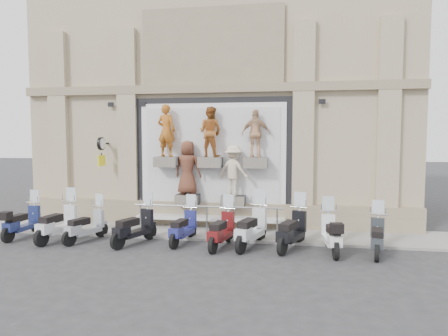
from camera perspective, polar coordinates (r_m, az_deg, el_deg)
The scene contains 16 objects.
ground at distance 11.50m, azimuth -4.58°, elevation -11.62°, with size 90.00×90.00×0.00m, color #2D2D30.
sidewalk at distance 13.47m, azimuth -2.37°, elevation -9.05°, with size 16.00×2.20×0.08m, color #989590.
building at distance 18.14m, azimuth 0.88°, elevation 13.36°, with size 14.00×8.60×12.00m, color tan, non-canonical shape.
shop_vitrine at distance 13.74m, azimuth -1.73°, elevation 1.20°, with size 5.60×0.94×4.30m.
guard_rail at distance 13.28m, azimuth -2.46°, elevation -7.36°, with size 5.06×0.10×0.93m, color #9EA0A5, non-canonical shape.
clock_sign_bracket at distance 14.76m, azimuth -17.09°, elevation 2.77°, with size 0.10×0.80×1.02m.
scooter_a at distance 14.20m, azimuth -26.82°, elevation -6.00°, with size 0.52×1.78×1.45m, color #161F4E, non-canonical shape.
scooter_b at distance 13.31m, azimuth -22.65°, elevation -6.27°, with size 0.56×1.94×1.57m, color silver, non-canonical shape.
scooter_c at distance 12.93m, azimuth -19.15°, elevation -6.87°, with size 0.50×1.72×1.39m, color gray, non-canonical shape.
scooter_d at distance 12.19m, azimuth -12.68°, elevation -7.15°, with size 0.54×1.85×1.51m, color black, non-canonical shape.
scooter_e at distance 12.05m, azimuth -5.83°, elevation -7.43°, with size 0.51×1.73×1.41m, color navy, non-canonical shape.
scooter_f at distance 11.55m, azimuth -0.36°, elevation -7.78°, with size 0.53×1.81×1.47m, color #530E0F, non-canonical shape.
scooter_g at distance 11.58m, azimuth 3.96°, elevation -7.39°, with size 0.58×1.99×1.62m, color silver, non-canonical shape.
scooter_h at distance 11.53m, azimuth 9.70°, elevation -7.61°, with size 0.56×1.93×1.57m, color black, non-canonical shape.
scooter_i at distance 11.45m, azimuth 15.10°, elevation -8.02°, with size 0.53×1.82×1.48m, color white, non-canonical shape.
scooter_j at distance 11.61m, azimuth 21.07°, elevation -8.14°, with size 0.51×1.74×1.42m, color #272C2F, non-canonical shape.
Camera 1 is at (2.73, -10.71, 3.17)m, focal length 32.00 mm.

